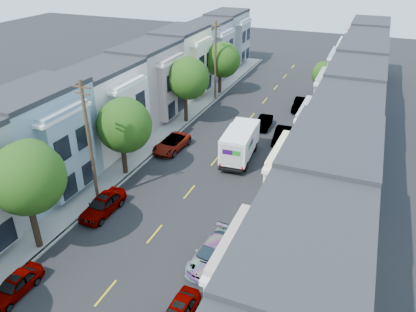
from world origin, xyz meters
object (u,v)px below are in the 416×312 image
at_px(utility_pole_near, 90,144).
at_px(utility_pole_far, 215,61).
at_px(tree_e, 222,60).
at_px(parked_right_d, 300,105).
at_px(lead_sedan, 264,123).
at_px(parked_left_b, 15,286).
at_px(parked_left_d, 172,144).
at_px(parked_right_b, 213,253).
at_px(tree_c, 124,125).
at_px(tree_far_r, 323,75).
at_px(tree_d, 187,79).
at_px(fedex_truck, 240,142).
at_px(tree_b, 27,178).
at_px(parked_left_c, 103,205).
at_px(parked_right_c, 282,136).

relative_size(utility_pole_near, utility_pole_far, 1.00).
distance_m(tree_e, parked_right_d, 12.08).
relative_size(lead_sedan, parked_left_b, 0.98).
relative_size(parked_left_d, parked_right_b, 1.04).
height_order(tree_c, parked_right_d, tree_c).
distance_m(tree_far_r, parked_left_b, 41.24).
relative_size(parked_left_b, parked_right_b, 0.82).
bearing_deg(tree_c, parked_left_b, -84.51).
bearing_deg(tree_c, tree_e, 90.00).
xyz_separation_m(tree_d, parked_right_b, (11.20, -20.53, -4.55)).
xyz_separation_m(fedex_truck, parked_right_b, (2.91, -14.31, -1.04)).
height_order(tree_d, tree_e, tree_d).
relative_size(tree_far_r, lead_sedan, 1.45).
distance_m(tree_d, fedex_truck, 10.95).
xyz_separation_m(utility_pole_far, lead_sedan, (8.52, -6.64, -4.52)).
distance_m(tree_b, fedex_truck, 19.76).
height_order(tree_b, fedex_truck, tree_b).
bearing_deg(parked_right_d, utility_pole_far, -178.83).
bearing_deg(tree_b, tree_far_r, 69.66).
bearing_deg(parked_right_b, tree_d, 123.59).
xyz_separation_m(tree_e, utility_pole_near, (0.00, -28.50, 0.44)).
relative_size(parked_left_c, parked_right_d, 1.11).
distance_m(tree_far_r, parked_right_c, 13.41).
bearing_deg(parked_right_c, tree_e, 129.02).
relative_size(utility_pole_far, parked_right_d, 2.38).
height_order(tree_e, fedex_truck, tree_e).
distance_m(parked_right_c, parked_right_d, 9.92).
height_order(tree_d, fedex_truck, tree_d).
bearing_deg(parked_right_c, utility_pole_far, 135.68).
distance_m(utility_pole_far, fedex_truck, 17.24).
bearing_deg(tree_far_r, tree_c, -118.03).
xyz_separation_m(parked_left_c, parked_right_b, (9.80, -1.83, -0.05)).
xyz_separation_m(parked_left_d, parked_right_d, (9.80, 15.96, 0.02)).
height_order(tree_b, tree_far_r, tree_b).
height_order(tree_e, parked_left_c, tree_e).
distance_m(tree_d, lead_sedan, 9.87).
height_order(utility_pole_far, lead_sedan, utility_pole_far).
height_order(fedex_truck, parked_left_b, fedex_truck).
relative_size(tree_d, parked_left_d, 1.56).
distance_m(utility_pole_near, utility_pole_far, 26.00).
bearing_deg(tree_c, utility_pole_near, -89.98).
bearing_deg(parked_left_d, parked_left_c, -86.82).
bearing_deg(tree_far_r, lead_sedan, -115.03).
bearing_deg(parked_right_d, parked_left_b, -106.01).
xyz_separation_m(tree_b, lead_sedan, (8.52, 25.60, -4.97)).
bearing_deg(parked_left_c, utility_pole_near, 139.75).
height_order(tree_e, lead_sedan, tree_e).
xyz_separation_m(tree_b, tree_e, (0.00, 34.74, -0.89)).
bearing_deg(parked_right_c, tree_far_r, 77.18).
height_order(tree_far_r, parked_left_c, tree_far_r).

